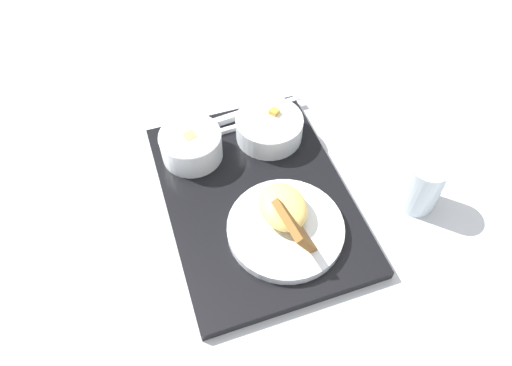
% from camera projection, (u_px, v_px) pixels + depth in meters
% --- Properties ---
extents(ground_plane, '(4.00, 4.00, 0.00)m').
position_uv_depth(ground_plane, '(256.00, 200.00, 0.81)').
color(ground_plane, silver).
extents(serving_tray, '(0.43, 0.32, 0.02)m').
position_uv_depth(serving_tray, '(256.00, 197.00, 0.80)').
color(serving_tray, black).
rests_on(serving_tray, ground_plane).
extents(bowl_salad, '(0.13, 0.13, 0.05)m').
position_uv_depth(bowl_salad, '(269.00, 126.00, 0.85)').
color(bowl_salad, silver).
rests_on(bowl_salad, serving_tray).
extents(bowl_soup, '(0.11, 0.11, 0.06)m').
position_uv_depth(bowl_soup, '(191.00, 144.00, 0.82)').
color(bowl_soup, silver).
rests_on(bowl_soup, serving_tray).
extents(plate_main, '(0.19, 0.19, 0.08)m').
position_uv_depth(plate_main, '(286.00, 222.00, 0.74)').
color(plate_main, silver).
rests_on(plate_main, serving_tray).
extents(knife, '(0.04, 0.20, 0.01)m').
position_uv_depth(knife, '(239.00, 116.00, 0.90)').
color(knife, silver).
rests_on(knife, serving_tray).
extents(spoon, '(0.04, 0.16, 0.01)m').
position_uv_depth(spoon, '(245.00, 124.00, 0.89)').
color(spoon, silver).
rests_on(spoon, serving_tray).
extents(glass_water, '(0.07, 0.07, 0.10)m').
position_uv_depth(glass_water, '(421.00, 187.00, 0.77)').
color(glass_water, silver).
rests_on(glass_water, ground_plane).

